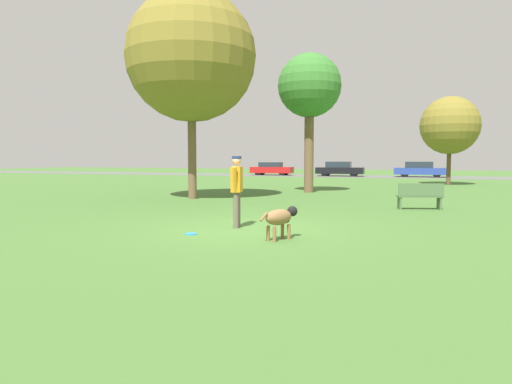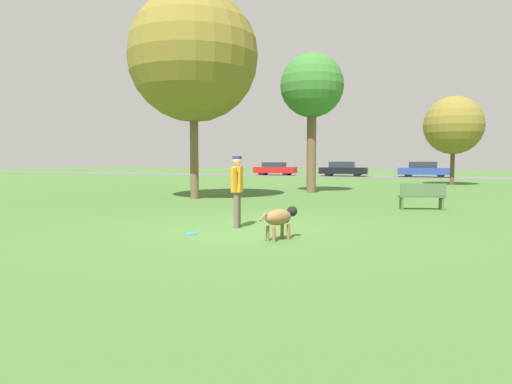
# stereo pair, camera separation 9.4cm
# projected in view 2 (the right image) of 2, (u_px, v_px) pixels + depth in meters

# --- Properties ---
(ground_plane) EXTENTS (120.00, 120.00, 0.00)m
(ground_plane) POSITION_uv_depth(u_px,v_px,m) (246.00, 229.00, 10.56)
(ground_plane) COLOR #426B2D
(far_road_strip) EXTENTS (120.00, 6.00, 0.01)m
(far_road_strip) POSITION_uv_depth(u_px,v_px,m) (379.00, 177.00, 41.11)
(far_road_strip) COLOR #5B5B59
(far_road_strip) RESTS_ON ground_plane
(person) EXTENTS (0.30, 0.69, 1.68)m
(person) POSITION_uv_depth(u_px,v_px,m) (237.00, 185.00, 10.66)
(person) COLOR #665B4C
(person) RESTS_ON ground_plane
(dog) EXTENTS (0.61, 0.99, 0.65)m
(dog) POSITION_uv_depth(u_px,v_px,m) (280.00, 218.00, 9.09)
(dog) COLOR olive
(dog) RESTS_ON ground_plane
(frisbee) EXTENTS (0.27, 0.27, 0.02)m
(frisbee) POSITION_uv_depth(u_px,v_px,m) (191.00, 234.00, 9.79)
(frisbee) COLOR #268CE5
(frisbee) RESTS_ON ground_plane
(tree_far_right) EXTENTS (3.55, 3.55, 5.44)m
(tree_far_right) POSITION_uv_depth(u_px,v_px,m) (454.00, 125.00, 27.88)
(tree_far_right) COLOR brown
(tree_far_right) RESTS_ON ground_plane
(tree_mid_center) EXTENTS (3.01, 3.01, 6.59)m
(tree_mid_center) POSITION_uv_depth(u_px,v_px,m) (312.00, 87.00, 21.55)
(tree_mid_center) COLOR brown
(tree_mid_center) RESTS_ON ground_plane
(tree_near_left) EXTENTS (5.16, 5.16, 8.25)m
(tree_near_left) POSITION_uv_depth(u_px,v_px,m) (193.00, 57.00, 18.08)
(tree_near_left) COLOR brown
(tree_near_left) RESTS_ON ground_plane
(parked_car_red) EXTENTS (4.11, 1.79, 1.27)m
(parked_car_red) POSITION_uv_depth(u_px,v_px,m) (275.00, 169.00, 44.73)
(parked_car_red) COLOR red
(parked_car_red) RESTS_ON ground_plane
(parked_car_black) EXTENTS (4.39, 1.89, 1.35)m
(parked_car_black) POSITION_uv_depth(u_px,v_px,m) (343.00, 169.00, 42.08)
(parked_car_black) COLOR black
(parked_car_black) RESTS_ON ground_plane
(parked_car_blue) EXTENTS (4.48, 1.87, 1.36)m
(parked_car_blue) POSITION_uv_depth(u_px,v_px,m) (424.00, 170.00, 39.92)
(parked_car_blue) COLOR #284293
(parked_car_blue) RESTS_ON ground_plane
(park_bench) EXTENTS (1.46, 0.75, 0.84)m
(park_bench) POSITION_uv_depth(u_px,v_px,m) (422.00, 196.00, 14.45)
(park_bench) COLOR #4C6B42
(park_bench) RESTS_ON ground_plane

